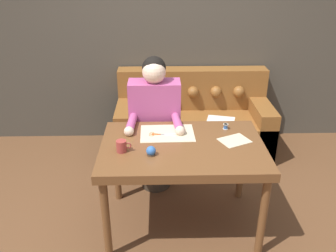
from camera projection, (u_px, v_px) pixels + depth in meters
The scene contains 11 objects.
ground_plane at pixel (165, 229), 3.00m from camera, with size 16.00×16.00×0.00m, color brown.
wall_back at pixel (162, 32), 4.03m from camera, with size 8.00×0.06×2.60m.
dining_table at pixel (182, 154), 2.77m from camera, with size 1.26×0.85×0.77m.
couch at pixel (193, 124), 4.11m from camera, with size 1.71×0.79×0.91m.
person at pixel (155, 125), 3.27m from camera, with size 0.49×0.58×1.31m.
pattern_paper_main at pixel (167, 133), 2.91m from camera, with size 0.44×0.32×0.00m.
pattern_paper_offcut at pixel (234, 140), 2.79m from camera, with size 0.28×0.25×0.00m.
scissors at pixel (158, 135), 2.88m from camera, with size 0.22×0.08×0.01m.
mug at pixel (122, 146), 2.62m from camera, with size 0.11×0.08×0.09m.
thread_spool at pixel (226, 126), 2.97m from camera, with size 0.04×0.04×0.05m.
pin_cushion at pixel (151, 151), 2.58m from camera, with size 0.07×0.07×0.07m.
Camera 1 is at (-0.03, -2.32, 2.09)m, focal length 38.00 mm.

